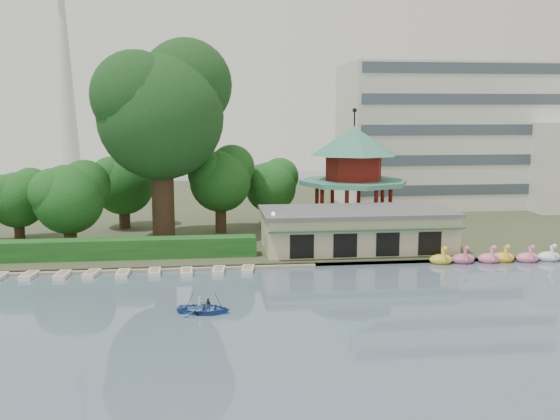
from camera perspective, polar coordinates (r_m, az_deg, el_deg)
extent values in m
plane|color=slate|center=(39.33, 0.16, -11.33)|extent=(220.00, 220.00, 0.00)
cube|color=#424930|center=(89.76, -3.79, 0.26)|extent=(220.00, 70.00, 0.40)
cube|color=gray|center=(55.77, -1.97, -5.08)|extent=(220.00, 0.60, 0.30)
cube|color=gray|center=(56.03, -14.34, -5.32)|extent=(34.00, 1.60, 0.24)
cube|color=beige|center=(61.46, 7.00, -1.88)|extent=(18.00, 8.00, 3.60)
cube|color=#595B5E|center=(61.13, 7.03, -0.08)|extent=(18.60, 8.60, 0.30)
cube|color=#194C2D|center=(57.21, 8.02, -1.88)|extent=(18.00, 1.59, 0.45)
cylinder|color=beige|center=(71.70, 6.65, -1.31)|extent=(10.40, 10.40, 1.20)
cylinder|color=#3F826F|center=(71.01, 6.72, 2.55)|extent=(12.40, 12.40, 0.50)
cylinder|color=maroon|center=(70.85, 6.75, 3.87)|extent=(6.40, 6.40, 2.80)
cone|color=#3F826F|center=(70.65, 6.79, 6.30)|extent=(10.00, 10.00, 3.20)
cylinder|color=black|center=(70.59, 6.83, 8.32)|extent=(0.16, 0.16, 1.80)
cube|color=silver|center=(93.29, 15.07, 6.60)|extent=(30.00, 14.00, 20.00)
cone|color=silver|center=(181.36, -19.17, 13.57)|extent=(6.00, 6.00, 60.00)
cube|color=#1E571E|center=(59.41, -16.84, -3.45)|extent=(30.00, 2.00, 1.80)
cylinder|color=black|center=(57.07, -0.62, -2.44)|extent=(0.12, 0.12, 4.00)
sphere|color=beige|center=(56.70, -0.62, -0.35)|extent=(0.36, 0.36, 0.36)
cylinder|color=#3A281C|center=(65.31, -10.67, 1.65)|extent=(2.30, 2.30, 10.32)
sphere|color=#19411A|center=(64.82, -10.86, 8.36)|extent=(12.76, 12.76, 12.76)
sphere|color=#19411A|center=(66.67, -8.60, 11.27)|extent=(9.57, 9.57, 9.57)
sphere|color=#19411A|center=(63.77, -13.03, 10.14)|extent=(8.93, 8.93, 8.93)
cylinder|color=#3A281C|center=(65.09, -18.64, -1.56)|extent=(1.24, 1.24, 3.86)
sphere|color=#1E571E|center=(64.66, -18.76, 0.93)|extent=(6.87, 6.87, 6.87)
sphere|color=#1E571E|center=(65.24, -17.45, 2.15)|extent=(5.15, 5.15, 5.15)
sphere|color=#1E571E|center=(64.17, -19.97, 1.51)|extent=(4.81, 4.81, 4.81)
cylinder|color=#3A281C|center=(70.41, -22.75, -1.20)|extent=(1.04, 1.04, 3.44)
sphere|color=#1E571E|center=(70.05, -22.87, 0.85)|extent=(5.80, 5.80, 5.80)
sphere|color=#1E571E|center=(70.43, -21.82, 1.86)|extent=(4.35, 4.35, 4.35)
sphere|color=#1E571E|center=(69.70, -23.83, 1.33)|extent=(4.06, 4.06, 4.06)
cylinder|color=#3A281C|center=(69.52, -5.44, -0.18)|extent=(1.21, 1.21, 4.61)
sphere|color=#1E571E|center=(69.07, -5.48, 2.62)|extent=(6.74, 6.74, 6.74)
sphere|color=#1E571E|center=(69.98, -4.41, 3.92)|extent=(5.06, 5.06, 5.06)
sphere|color=#1E571E|center=(68.29, -6.47, 3.31)|extent=(4.72, 4.72, 4.72)
cylinder|color=#3A281C|center=(73.91, -0.85, 0.01)|extent=(1.08, 1.08, 3.64)
sphere|color=#1E571E|center=(73.54, -0.86, 2.09)|extent=(6.01, 6.01, 6.01)
sphere|color=#1E571E|center=(74.44, -0.01, 3.07)|extent=(4.51, 4.51, 4.51)
sphere|color=#1E571E|center=(72.77, -1.64, 2.59)|extent=(4.21, 4.21, 4.21)
cylinder|color=#3A281C|center=(74.12, -14.04, -0.04)|extent=(1.26, 1.26, 4.11)
sphere|color=#1E571E|center=(73.73, -14.13, 2.30)|extent=(6.98, 6.98, 6.98)
sphere|color=#1E571E|center=(74.47, -13.00, 3.42)|extent=(5.24, 5.24, 5.24)
sphere|color=#1E571E|center=(73.13, -15.17, 2.85)|extent=(4.89, 4.89, 4.89)
ellipsoid|color=yellow|center=(58.87, 14.50, -4.41)|extent=(2.16, 1.44, 0.99)
cylinder|color=yellow|center=(58.25, 14.71, -4.01)|extent=(0.26, 0.79, 1.29)
sphere|color=yellow|center=(57.84, 14.85, -3.44)|extent=(0.44, 0.44, 0.44)
ellipsoid|color=#D3668D|center=(59.61, 16.37, -4.33)|extent=(2.16, 1.44, 0.99)
cylinder|color=#D3668D|center=(59.00, 16.60, -3.92)|extent=(0.26, 0.79, 1.29)
sphere|color=#D3668D|center=(58.59, 16.74, -3.37)|extent=(0.44, 0.44, 0.44)
ellipsoid|color=pink|center=(60.58, 18.59, -4.22)|extent=(2.16, 1.44, 0.99)
cylinder|color=pink|center=(59.98, 18.84, -3.83)|extent=(0.26, 0.79, 1.29)
sphere|color=pink|center=(59.58, 19.00, -3.28)|extent=(0.44, 0.44, 0.44)
ellipsoid|color=yellow|center=(61.27, 19.70, -4.14)|extent=(2.16, 1.44, 0.99)
cylinder|color=yellow|center=(60.67, 19.96, -3.74)|extent=(0.26, 0.79, 1.29)
sphere|color=yellow|center=(60.28, 20.12, -3.20)|extent=(0.44, 0.44, 0.44)
ellipsoid|color=pink|center=(61.99, 21.67, -4.10)|extent=(2.16, 1.44, 0.99)
cylinder|color=pink|center=(61.41, 21.94, -3.71)|extent=(0.26, 0.79, 1.29)
sphere|color=pink|center=(61.02, 22.11, -3.17)|extent=(0.44, 0.44, 0.44)
ellipsoid|color=white|center=(63.22, 23.35, -3.96)|extent=(2.16, 1.44, 0.99)
cylinder|color=white|center=(62.64, 23.63, -3.57)|extent=(0.26, 0.79, 1.29)
sphere|color=white|center=(62.26, 23.81, -3.04)|extent=(0.44, 0.44, 0.44)
cube|color=silver|center=(56.29, -21.95, -5.57)|extent=(1.24, 2.39, 0.36)
cube|color=silver|center=(55.43, -19.27, -5.63)|extent=(1.17, 2.37, 0.36)
cube|color=silver|center=(55.20, -16.83, -5.57)|extent=(1.35, 2.43, 0.36)
cube|color=silver|center=(54.47, -14.15, -5.65)|extent=(1.07, 2.33, 0.36)
cube|color=silver|center=(54.47, -11.39, -5.56)|extent=(1.09, 2.34, 0.36)
cube|color=silver|center=(53.98, -8.55, -5.61)|extent=(1.08, 2.33, 0.36)
cube|color=silver|center=(54.14, -5.63, -5.51)|extent=(1.22, 2.39, 0.36)
cube|color=silver|center=(54.41, -2.95, -5.41)|extent=(1.32, 2.42, 0.36)
imported|color=#3762B3|center=(43.53, -6.96, -8.65)|extent=(5.72, 4.61, 1.05)
imported|color=silver|center=(43.71, -7.36, -8.49)|extent=(0.41, 0.31, 1.00)
imported|color=#2F3847|center=(43.32, -6.56, -8.65)|extent=(0.54, 0.46, 0.96)
cylinder|color=#3A281C|center=(43.61, -8.55, -8.89)|extent=(0.94, 0.29, 2.01)
cylinder|color=#3A281C|center=(43.59, -5.36, -8.84)|extent=(0.94, 0.29, 2.01)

